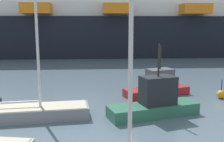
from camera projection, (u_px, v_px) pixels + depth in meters
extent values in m
cube|color=gray|center=(31.00, 113.00, 16.50)|extent=(7.00, 2.14, 0.73)
cube|color=beige|center=(31.00, 107.00, 16.43)|extent=(6.72, 1.98, 0.04)
cylinder|color=silver|center=(35.00, 5.00, 15.46)|extent=(0.17, 0.17, 12.11)
cylinder|color=silver|center=(13.00, 102.00, 16.20)|extent=(3.13, 0.24, 0.13)
cylinder|color=silver|center=(131.00, 39.00, 7.91)|extent=(0.14, 0.14, 9.27)
cube|color=#2D6B51|center=(153.00, 110.00, 17.07)|extent=(5.99, 2.85, 0.74)
cube|color=#1E2328|center=(158.00, 90.00, 16.94)|extent=(2.34, 1.70, 1.77)
cylinder|color=#262626|center=(159.00, 60.00, 16.61)|extent=(0.12, 0.12, 2.02)
cube|color=maroon|center=(157.00, 92.00, 21.81)|extent=(5.58, 3.00, 0.65)
cube|color=#4C5156|center=(160.00, 78.00, 21.73)|extent=(2.30, 1.74, 1.50)
cylinder|color=#262626|center=(160.00, 57.00, 21.43)|extent=(0.11, 0.11, 1.87)
sphere|color=orange|center=(221.00, 94.00, 20.93)|extent=(0.66, 0.66, 0.66)
cylinder|color=black|center=(222.00, 85.00, 20.80)|extent=(0.06, 0.06, 0.83)
cube|color=black|center=(48.00, 35.00, 51.20)|extent=(125.13, 26.71, 6.83)
cube|color=white|center=(47.00, 11.00, 50.41)|extent=(115.07, 23.88, 2.24)
cube|color=orange|center=(37.00, 8.00, 41.53)|extent=(4.72, 3.80, 1.56)
cube|color=orange|center=(117.00, 9.00, 42.29)|extent=(4.72, 3.80, 1.56)
cube|color=orange|center=(195.00, 9.00, 43.06)|extent=(4.72, 3.80, 1.56)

